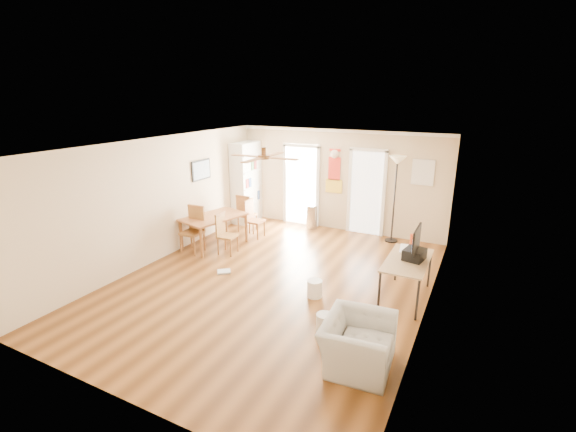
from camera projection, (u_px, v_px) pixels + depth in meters
The scene contains 30 objects.
floor at pixel (274, 282), 7.64m from camera, with size 7.00×7.00×0.00m, color brown.
ceiling at pixel (272, 145), 6.87m from camera, with size 5.50×7.00×0.00m, color silver, non-canonical shape.
wall_back at pixel (339, 181), 10.24m from camera, with size 5.50×0.04×2.60m, color beige, non-canonical shape.
wall_front at pixel (116, 304), 4.27m from camera, with size 5.50×0.04×2.60m, color beige, non-canonical shape.
wall_left at pixel (159, 199), 8.43m from camera, with size 0.04×7.00×2.60m, color beige, non-canonical shape.
wall_right at pixel (431, 241), 6.07m from camera, with size 0.04×7.00×2.60m, color beige, non-canonical shape.
crown_molding at pixel (272, 147), 6.88m from camera, with size 5.50×7.00×0.08m, color white, non-canonical shape.
kitchen_doorway at pixel (301, 186), 10.75m from camera, with size 0.90×0.10×2.10m, color white, non-canonical shape.
bathroom_doorway at pixel (367, 193), 9.98m from camera, with size 0.80×0.10×2.10m, color white, non-canonical shape.
wall_decal at pixel (334, 171), 10.20m from camera, with size 0.46×0.03×1.10m, color red.
ac_grille at pixel (423, 172), 9.21m from camera, with size 0.50×0.04×0.60m, color white.
framed_poster at pixel (201, 170), 9.50m from camera, with size 0.04×0.66×0.48m, color black.
ceiling_fan at pixel (264, 157), 6.66m from camera, with size 1.24×1.24×0.20m, color #593819, non-canonical shape.
bookshelf at pixel (247, 182), 10.99m from camera, with size 0.44×0.99×2.20m, color silver, non-canonical shape.
dining_table at pixel (215, 231), 9.34m from camera, with size 0.87×1.45×0.73m, color #A96336, non-canonical shape.
dining_chair_right_a at pixel (255, 219), 9.86m from camera, with size 0.39×0.39×0.94m, color #A26234, non-canonical shape.
dining_chair_right_b at pixel (227, 234), 8.85m from camera, with size 0.38×0.38×0.92m, color #AD7438, non-canonical shape.
dining_chair_near at pixel (192, 230), 8.91m from camera, with size 0.43×0.43×1.04m, color olive, non-canonical shape.
dining_chair_far at pixel (247, 213), 10.32m from camera, with size 0.40×0.40×0.98m, color #AD7037, non-canonical shape.
trash_can at pixel (312, 217), 10.55m from camera, with size 0.30×0.30×0.64m, color #A8A8AA.
torchiere_lamp at pixel (394, 200), 9.41m from camera, with size 0.39×0.39×2.08m, color black, non-canonical shape.
computer_desk at pixel (406, 279), 6.92m from camera, with size 0.69×1.37×0.73m, color tan, non-canonical shape.
imac at pixel (416, 244), 6.66m from camera, with size 0.09×0.64×0.60m, color black, non-canonical shape.
keyboard at pixel (404, 248), 7.27m from camera, with size 0.14×0.44×0.02m, color white.
printer at pixel (414, 254), 6.78m from camera, with size 0.32×0.37×0.19m, color black.
orange_bottle at pixel (412, 240), 7.35m from camera, with size 0.08×0.08×0.24m, color red.
wastebasket_a at pixel (315, 288), 7.03m from camera, with size 0.27×0.27×0.31m, color white.
wastebasket_b at pixel (324, 323), 5.99m from camera, with size 0.25×0.25×0.29m, color silver.
floor_cloth at pixel (224, 272), 8.02m from camera, with size 0.26×0.20×0.04m, color #A9A9A4.
armchair at pixel (358, 343), 5.21m from camera, with size 1.00×0.87×0.65m, color #AEAEA9.
Camera 1 is at (3.36, -6.06, 3.46)m, focal length 24.88 mm.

